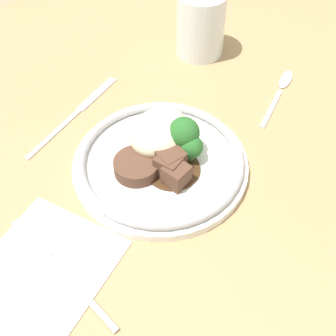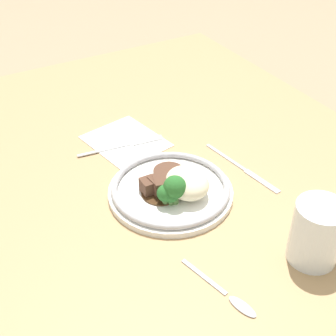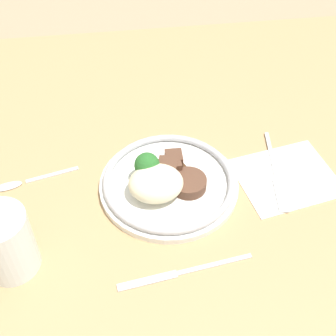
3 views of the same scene
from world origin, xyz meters
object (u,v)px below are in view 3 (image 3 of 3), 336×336
at_px(fork, 276,178).
at_px(knife, 181,273).
at_px(plate, 167,180).
at_px(spoon, 19,183).
at_px(juice_glass, 6,245).

bearing_deg(fork, knife, -42.59).
bearing_deg(knife, plate, -98.28).
xyz_separation_m(knife, spoon, (0.25, -0.21, 0.00)).
bearing_deg(juice_glass, knife, 168.57).
distance_m(plate, fork, 0.19).
height_order(juice_glass, knife, juice_glass).
bearing_deg(juice_glass, spoon, -87.82).
relative_size(plate, spoon, 1.61).
height_order(fork, knife, fork).
distance_m(plate, spoon, 0.26).
bearing_deg(juice_glass, fork, -165.43).
xyz_separation_m(plate, knife, (0.00, 0.17, -0.02)).
distance_m(juice_glass, spoon, 0.17).
bearing_deg(plate, knife, 89.50).
xyz_separation_m(plate, juice_glass, (0.25, 0.12, 0.03)).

